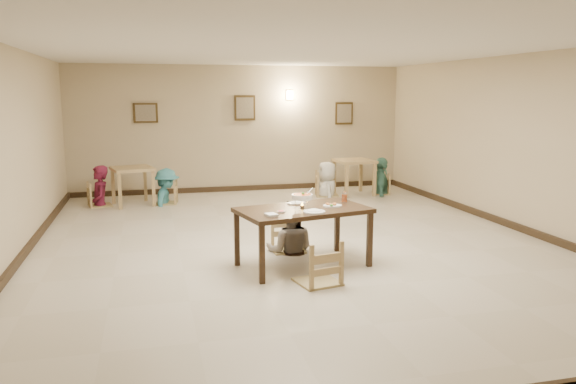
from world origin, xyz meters
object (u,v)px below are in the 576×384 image
object	(u,v)px
bg_chair_rr	(381,175)
bg_diner_c	(327,162)
bg_diner_d	(382,157)
bg_diner_b	(166,169)
main_table	(303,214)
bg_chair_rl	(327,173)
bg_table_right	(354,166)
bg_diner_a	(98,166)
bg_table_left	(132,174)
chair_near	(318,242)
chair_far	(288,218)
drink_glass	(344,197)
curry_warmer	(302,197)
bg_chair_lr	(166,183)
main_diner	(290,201)
bg_chair_ll	(99,184)

from	to	relation	value
bg_chair_rr	bg_diner_c	xyz separation A→B (m)	(-1.32, 0.05, 0.35)
bg_diner_d	bg_diner_b	bearing A→B (deg)	110.93
main_table	bg_chair_rl	bearing A→B (deg)	56.14
bg_table_right	bg_diner_a	size ratio (longest dim) A/B	0.52
bg_table_left	bg_chair_rr	distance (m)	5.65
chair_near	bg_table_right	bearing A→B (deg)	-126.30
chair_near	bg_diner_c	bearing A→B (deg)	-120.68
chair_far	bg_chair_rl	distance (m)	4.69
chair_near	bg_diner_d	bearing A→B (deg)	-131.72
bg_chair_rl	bg_diner_b	distance (m)	3.64
bg_chair_rl	bg_diner_d	distance (m)	1.36
bg_table_right	bg_diner_c	distance (m)	0.67
drink_glass	bg_diner_a	xyz separation A→B (m)	(-3.72, 4.78, -0.02)
curry_warmer	bg_diner_a	bearing A→B (deg)	121.21
bg_chair_lr	bg_chair_rr	xyz separation A→B (m)	(4.96, 0.01, -0.02)
bg_chair_rr	bg_diner_b	bearing A→B (deg)	-69.77
bg_diner_a	bg_diner_c	xyz separation A→B (m)	(5.01, -0.01, -0.07)
main_table	main_diner	distance (m)	0.73
chair_near	bg_table_right	size ratio (longest dim) A/B	1.19
main_table	bg_chair_rr	world-z (taller)	bg_chair_rr
chair_far	main_diner	xyz separation A→B (m)	(0.02, -0.06, 0.26)
main_table	chair_near	world-z (taller)	chair_near
bg_table_right	bg_diner_d	world-z (taller)	bg_diner_d
main_table	bg_diner_a	size ratio (longest dim) A/B	1.10
chair_near	drink_glass	size ratio (longest dim) A/B	7.07
chair_near	bg_diner_b	distance (m)	5.95
bg_table_right	bg_diner_a	xyz separation A→B (m)	(-5.67, -0.00, 0.18)
bg_diner_a	bg_diner_c	bearing A→B (deg)	80.78
chair_near	bg_chair_rl	xyz separation A→B (m)	(1.98, 5.77, 0.01)
chair_near	bg_diner_c	xyz separation A→B (m)	(1.98, 5.77, 0.26)
bg_diner_b	bg_diner_c	size ratio (longest dim) A/B	0.96
curry_warmer	drink_glass	distance (m)	0.72
drink_glass	bg_chair_lr	world-z (taller)	drink_glass
bg_chair_ll	bg_chair_lr	world-z (taller)	bg_chair_ll
bg_chair_lr	main_table	bearing A→B (deg)	28.11
bg_diner_d	bg_chair_rr	bearing A→B (deg)	-24.22
bg_chair_rl	bg_diner_d	size ratio (longest dim) A/B	0.63
main_table	chair_near	size ratio (longest dim) A/B	1.78
chair_far	bg_chair_rr	bearing A→B (deg)	53.26
main_table	bg_chair_rr	bearing A→B (deg)	44.08
bg_chair_rr	bg_diner_c	size ratio (longest dim) A/B	0.56
bg_chair_lr	drink_glass	bearing A→B (deg)	36.08
chair_far	bg_diner_d	xyz separation A→B (m)	(3.31, 4.20, 0.36)
drink_glass	bg_diner_d	xyz separation A→B (m)	(2.61, 4.72, -0.01)
bg_table_left	bg_chair_rl	bearing A→B (deg)	0.74
curry_warmer	bg_diner_b	distance (m)	5.21
bg_diner_a	curry_warmer	bearing A→B (deg)	22.05
bg_diner_c	bg_table_left	bearing A→B (deg)	-82.95
bg_diner_d	bg_table_right	bearing A→B (deg)	105.75
bg_chair_lr	bg_diner_b	world-z (taller)	bg_diner_b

